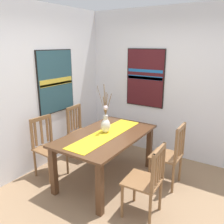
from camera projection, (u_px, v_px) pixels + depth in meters
ground_plane at (126, 208)px, 3.13m from camera, size 6.40×6.40×0.03m
wall_back at (24, 91)px, 3.73m from camera, size 6.40×0.12×2.70m
wall_side at (179, 85)px, 4.25m from camera, size 0.12×6.40×2.70m
dining_table at (106, 141)px, 3.61m from camera, size 1.61×0.95×0.76m
table_runner at (106, 134)px, 3.58m from camera, size 1.48×0.36×0.01m
centerpiece_vase at (106, 123)px, 3.61m from camera, size 0.18×0.26×0.74m
chair_0 at (170, 154)px, 3.51m from camera, size 0.43×0.43×0.97m
chair_1 at (80, 130)px, 4.45m from camera, size 0.45×0.45×0.96m
chair_2 at (147, 180)px, 2.85m from camera, size 0.44×0.44×0.94m
chair_3 at (48, 146)px, 3.80m from camera, size 0.45×0.45×0.96m
painting_on_back_wall at (56, 82)px, 4.16m from camera, size 0.81×0.05×1.09m
painting_on_side_wall at (145, 78)px, 4.50m from camera, size 0.05×0.77×1.09m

